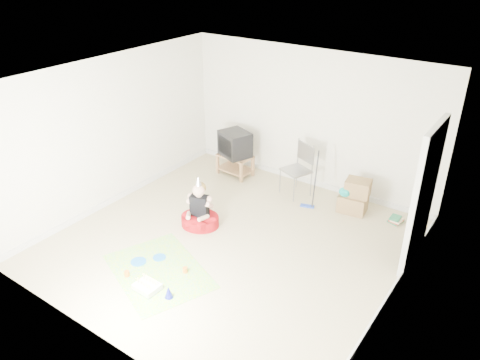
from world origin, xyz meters
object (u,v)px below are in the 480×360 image
Objects in this scene: seated_woman at (200,215)px; birthday_cake at (147,287)px; folding_chair at (296,170)px; tv_stand at (235,163)px; crt_tv at (235,144)px; cardboard_boxes at (354,197)px.

birthday_cake is at bearing -75.25° from seated_woman.
folding_chair is at bearing 84.68° from birthday_cake.
tv_stand is 0.70× the size of folding_chair.
crt_tv is 0.63× the size of seated_woman.
crt_tv is at bearing -179.68° from cardboard_boxes.
birthday_cake is (1.07, -3.55, -0.21)m from tv_stand.
folding_chair reaches higher than tv_stand.
crt_tv is 1.69× the size of birthday_cake.
seated_woman reaches higher than tv_stand.
folding_chair is 1.15m from cardboard_boxes.
seated_woman is at bearing -71.59° from tv_stand.
folding_chair is at bearing -1.23° from tv_stand.
crt_tv reaches higher than cardboard_boxes.
birthday_cake is at bearing -51.42° from crt_tv.
seated_woman is (0.63, -1.88, -0.47)m from crt_tv.
crt_tv reaches higher than tv_stand.
cardboard_boxes reaches higher than birthday_cake.
birthday_cake is at bearing -73.29° from tv_stand.
tv_stand is 1.24× the size of crt_tv.
tv_stand reaches higher than birthday_cake.
cardboard_boxes is at bearing 22.20° from crt_tv.
tv_stand is at bearing 106.71° from birthday_cake.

